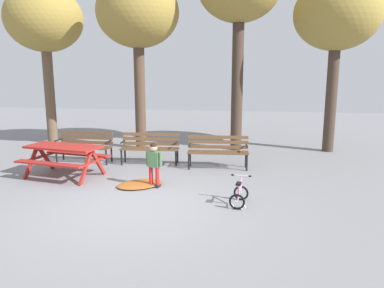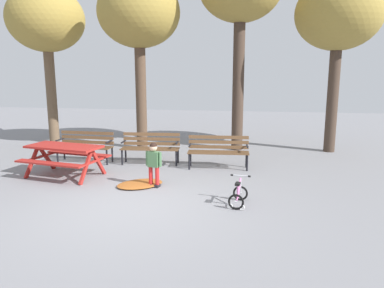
# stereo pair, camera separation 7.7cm
# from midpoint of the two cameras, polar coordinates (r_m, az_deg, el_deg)

# --- Properties ---
(ground) EXTENTS (36.00, 36.00, 0.00)m
(ground) POSITION_cam_midpoint_polar(r_m,az_deg,el_deg) (7.19, -9.66, -9.38)
(ground) COLOR gray
(picnic_table) EXTENTS (2.01, 1.64, 0.79)m
(picnic_table) POSITION_cam_midpoint_polar(r_m,az_deg,el_deg) (9.35, -19.61, -1.30)
(picnic_table) COLOR maroon
(picnic_table) RESTS_ON ground
(park_bench_far_left) EXTENTS (1.62, 0.51, 0.85)m
(park_bench_far_left) POSITION_cam_midpoint_polar(r_m,az_deg,el_deg) (10.77, -16.62, -0.01)
(park_bench_far_left) COLOR brown
(park_bench_far_left) RESTS_ON ground
(park_bench_left) EXTENTS (1.63, 0.57, 0.85)m
(park_bench_left) POSITION_cam_midpoint_polar(r_m,az_deg,el_deg) (10.18, -6.78, -0.25)
(park_bench_left) COLOR brown
(park_bench_left) RESTS_ON ground
(park_bench_right) EXTENTS (1.63, 0.58, 0.85)m
(park_bench_right) POSITION_cam_midpoint_polar(r_m,az_deg,el_deg) (9.67, 3.85, -0.79)
(park_bench_right) COLOR brown
(park_bench_right) RESTS_ON ground
(child_standing) EXTENTS (0.38, 0.21, 1.00)m
(child_standing) POSITION_cam_midpoint_polar(r_m,az_deg,el_deg) (8.05, -6.25, -2.70)
(child_standing) COLOR red
(child_standing) RESTS_ON ground
(kids_bicycle) EXTENTS (0.42, 0.59, 0.54)m
(kids_bicycle) POSITION_cam_midpoint_polar(r_m,az_deg,el_deg) (7.08, 7.06, -7.89)
(kids_bicycle) COLOR black
(kids_bicycle) RESTS_ON ground
(leaf_pile) EXTENTS (1.28, 1.24, 0.07)m
(leaf_pile) POSITION_cam_midpoint_polar(r_m,az_deg,el_deg) (8.33, -8.38, -6.21)
(leaf_pile) COLOR #9E5623
(leaf_pile) RESTS_ON ground
(tree_far_left) EXTENTS (2.60, 2.60, 5.39)m
(tree_far_left) POSITION_cam_midpoint_polar(r_m,az_deg,el_deg) (14.03, -22.24, 17.36)
(tree_far_left) COLOR brown
(tree_far_left) RESTS_ON ground
(tree_left) EXTENTS (2.60, 2.60, 5.46)m
(tree_left) POSITION_cam_midpoint_polar(r_m,az_deg,el_deg) (12.27, -8.66, 19.37)
(tree_left) COLOR brown
(tree_left) RESTS_ON ground
(tree_right) EXTENTS (2.60, 2.60, 5.35)m
(tree_right) POSITION_cam_midpoint_polar(r_m,az_deg,el_deg) (12.47, 21.57, 18.13)
(tree_right) COLOR #423328
(tree_right) RESTS_ON ground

